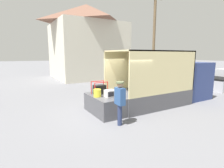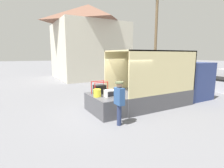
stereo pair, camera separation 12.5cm
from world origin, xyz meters
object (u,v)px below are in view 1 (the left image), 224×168
microwave (110,93)px  orange_bucket (97,93)px  utility_pole (154,36)px  box_truck (170,85)px  portable_generator (100,89)px  worker_person (120,99)px

microwave → orange_bucket: (-0.49, 0.29, 0.02)m
orange_bucket → utility_pole: bearing=35.7°
box_truck → portable_generator: box_truck is taller
orange_bucket → microwave: bearing=-30.9°
portable_generator → worker_person: (-0.13, -2.00, -0.02)m
microwave → orange_bucket: orange_bucket is taller
orange_bucket → portable_generator: bearing=52.7°
portable_generator → orange_bucket: bearing=-127.3°
utility_pole → portable_generator: bearing=-145.1°
microwave → orange_bucket: bearing=149.1°
orange_bucket → utility_pole: size_ratio=0.04×
microwave → worker_person: bearing=-101.9°
worker_person → microwave: bearing=78.1°
portable_generator → worker_person: size_ratio=0.41×
microwave → orange_bucket: size_ratio=1.26×
portable_generator → orange_bucket: size_ratio=2.02×
orange_bucket → utility_pole: utility_pole is taller
box_truck → microwave: box_truck is taller
box_truck → microwave: size_ratio=14.45×
portable_generator → utility_pole: utility_pole is taller
utility_pole → microwave: bearing=-141.9°
orange_bucket → utility_pole: 13.02m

